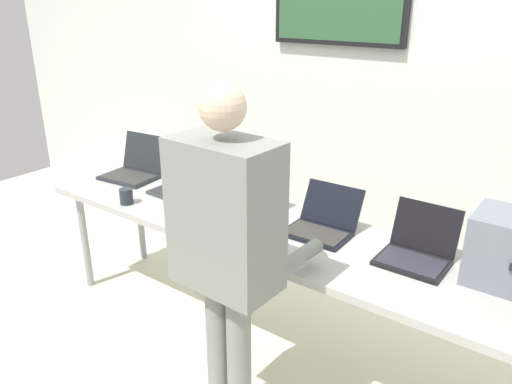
{
  "coord_description": "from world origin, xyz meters",
  "views": [
    {
      "loc": [
        1.42,
        -2.03,
        1.94
      ],
      "look_at": [
        -0.04,
        -0.05,
        0.96
      ],
      "focal_mm": 35.04,
      "sensor_mm": 36.0,
      "label": 1
    }
  ],
  "objects_px": {
    "laptop_station_1": "(184,184)",
    "laptop_station_3": "(323,222)",
    "person": "(227,241)",
    "laptop_station_4": "(417,249)",
    "laptop_station_0": "(135,168)",
    "coffee_mug": "(126,196)",
    "laptop_station_2": "(245,202)",
    "workbench": "(268,234)"
  },
  "relations": [
    {
      "from": "laptop_station_0",
      "to": "laptop_station_3",
      "type": "height_order",
      "value": "laptop_station_0"
    },
    {
      "from": "laptop_station_0",
      "to": "laptop_station_2",
      "type": "xyz_separation_m",
      "value": [
        0.98,
        -0.02,
        -0.01
      ]
    },
    {
      "from": "laptop_station_0",
      "to": "laptop_station_2",
      "type": "bearing_deg",
      "value": -0.98
    },
    {
      "from": "workbench",
      "to": "laptop_station_2",
      "type": "distance_m",
      "value": 0.28
    },
    {
      "from": "laptop_station_0",
      "to": "laptop_station_1",
      "type": "distance_m",
      "value": 0.49
    },
    {
      "from": "laptop_station_4",
      "to": "person",
      "type": "distance_m",
      "value": 0.94
    },
    {
      "from": "laptop_station_1",
      "to": "coffee_mug",
      "type": "bearing_deg",
      "value": -112.55
    },
    {
      "from": "laptop_station_0",
      "to": "laptop_station_4",
      "type": "distance_m",
      "value": 2.0
    },
    {
      "from": "laptop_station_2",
      "to": "person",
      "type": "bearing_deg",
      "value": -57.01
    },
    {
      "from": "laptop_station_3",
      "to": "laptop_station_0",
      "type": "bearing_deg",
      "value": -179.89
    },
    {
      "from": "laptop_station_1",
      "to": "laptop_station_4",
      "type": "relative_size",
      "value": 1.1
    },
    {
      "from": "laptop_station_1",
      "to": "coffee_mug",
      "type": "distance_m",
      "value": 0.38
    },
    {
      "from": "laptop_station_1",
      "to": "laptop_station_2",
      "type": "relative_size",
      "value": 0.88
    },
    {
      "from": "laptop_station_1",
      "to": "laptop_station_3",
      "type": "bearing_deg",
      "value": 1.08
    },
    {
      "from": "laptop_station_0",
      "to": "laptop_station_1",
      "type": "bearing_deg",
      "value": -1.86
    },
    {
      "from": "laptop_station_0",
      "to": "laptop_station_3",
      "type": "bearing_deg",
      "value": 0.11
    },
    {
      "from": "laptop_station_2",
      "to": "coffee_mug",
      "type": "height_order",
      "value": "laptop_station_2"
    },
    {
      "from": "laptop_station_1",
      "to": "laptop_station_2",
      "type": "bearing_deg",
      "value": -0.11
    },
    {
      "from": "laptop_station_0",
      "to": "laptop_station_2",
      "type": "distance_m",
      "value": 0.98
    },
    {
      "from": "laptop_station_3",
      "to": "coffee_mug",
      "type": "relative_size",
      "value": 3.62
    },
    {
      "from": "laptop_station_1",
      "to": "laptop_station_3",
      "type": "xyz_separation_m",
      "value": [
        1.0,
        0.02,
        -0.0
      ]
    },
    {
      "from": "person",
      "to": "laptop_station_2",
      "type": "bearing_deg",
      "value": 122.99
    },
    {
      "from": "laptop_station_3",
      "to": "person",
      "type": "distance_m",
      "value": 0.76
    },
    {
      "from": "laptop_station_4",
      "to": "laptop_station_2",
      "type": "bearing_deg",
      "value": -178.92
    },
    {
      "from": "person",
      "to": "coffee_mug",
      "type": "relative_size",
      "value": 17.16
    },
    {
      "from": "laptop_station_1",
      "to": "laptop_station_3",
      "type": "relative_size",
      "value": 1.01
    },
    {
      "from": "laptop_station_3",
      "to": "person",
      "type": "relative_size",
      "value": 0.21
    },
    {
      "from": "person",
      "to": "coffee_mug",
      "type": "distance_m",
      "value": 1.18
    },
    {
      "from": "laptop_station_2",
      "to": "laptop_station_3",
      "type": "relative_size",
      "value": 1.15
    },
    {
      "from": "laptop_station_3",
      "to": "laptop_station_2",
      "type": "bearing_deg",
      "value": -177.77
    },
    {
      "from": "laptop_station_0",
      "to": "laptop_station_4",
      "type": "xyz_separation_m",
      "value": [
        2.0,
        0.0,
        -0.0
      ]
    },
    {
      "from": "laptop_station_0",
      "to": "laptop_station_1",
      "type": "xyz_separation_m",
      "value": [
        0.49,
        -0.02,
        -0.01
      ]
    },
    {
      "from": "laptop_station_0",
      "to": "person",
      "type": "height_order",
      "value": "person"
    },
    {
      "from": "workbench",
      "to": "laptop_station_0",
      "type": "xyz_separation_m",
      "value": [
        -1.21,
        0.12,
        0.11
      ]
    },
    {
      "from": "laptop_station_2",
      "to": "laptop_station_3",
      "type": "distance_m",
      "value": 0.51
    },
    {
      "from": "coffee_mug",
      "to": "laptop_station_2",
      "type": "bearing_deg",
      "value": 28.72
    },
    {
      "from": "laptop_station_4",
      "to": "coffee_mug",
      "type": "xyz_separation_m",
      "value": [
        -1.66,
        -0.37,
        -0.01
      ]
    },
    {
      "from": "workbench",
      "to": "laptop_station_1",
      "type": "distance_m",
      "value": 0.74
    },
    {
      "from": "laptop_station_1",
      "to": "laptop_station_4",
      "type": "xyz_separation_m",
      "value": [
        1.51,
        0.02,
        0.0
      ]
    },
    {
      "from": "workbench",
      "to": "coffee_mug",
      "type": "xyz_separation_m",
      "value": [
        -0.87,
        -0.25,
        0.1
      ]
    },
    {
      "from": "laptop_station_0",
      "to": "laptop_station_1",
      "type": "relative_size",
      "value": 1.15
    },
    {
      "from": "person",
      "to": "laptop_station_0",
      "type": "bearing_deg",
      "value": 153.02
    }
  ]
}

